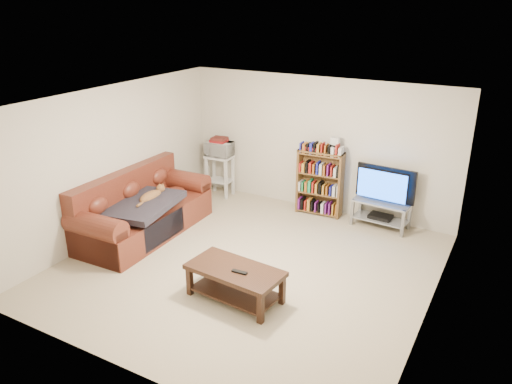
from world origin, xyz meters
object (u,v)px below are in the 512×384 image
Objects in this scene: tv_stand at (381,210)px; bookshelf at (320,182)px; sofa at (141,212)px; coffee_table at (235,278)px.

bookshelf is at bearing -176.94° from tv_stand.
bookshelf reaches higher than sofa.
sofa is 3.13m from bookshelf.
tv_stand is at bearing 30.33° from sofa.
sofa is 4.01m from tv_stand.
tv_stand is (1.02, 3.05, 0.01)m from coffee_table.
sofa is at bearing 163.70° from coffee_table.
bookshelf is (-1.13, 0.02, 0.29)m from tv_stand.
coffee_table is at bearing -90.78° from bookshelf.
coffee_table is 1.09× the size of bookshelf.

